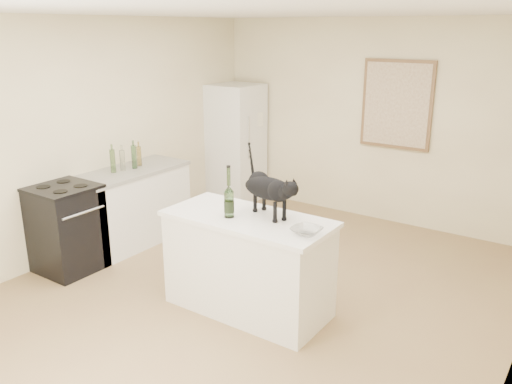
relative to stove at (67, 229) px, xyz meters
The scene contains 17 objects.
floor 2.09m from the stove, 17.10° to the left, with size 5.50×5.50×0.00m, color #987E51.
ceiling 2.96m from the stove, 17.10° to the left, with size 5.50×5.50×0.00m, color white.
wall_back 3.97m from the stove, 59.80° to the left, with size 4.50×4.50×0.00m, color #FCF3C3.
wall_left 1.08m from the stove, 116.57° to the left, with size 5.50×5.50×0.00m, color #FCF3C3.
island_base 2.09m from the stove, 11.04° to the left, with size 1.44×0.67×0.86m, color white.
island_top 2.13m from the stove, 11.04° to the left, with size 1.50×0.70×0.04m, color white.
left_cabinets 0.90m from the stove, 90.00° to the left, with size 0.60×1.40×0.86m, color white.
left_countertop 1.00m from the stove, 90.00° to the left, with size 0.62×1.44×0.04m, color gray.
stove is the anchor object (origin of this frame).
fridge 2.98m from the stove, 90.00° to the left, with size 0.68×0.68×1.70m, color white.
artwork_frame 4.16m from the stove, 55.87° to the left, with size 0.90×0.03×1.10m, color brown.
artwork_canvas 4.14m from the stove, 55.73° to the left, with size 0.82×0.00×1.02m, color beige.
black_cat 2.34m from the stove, 13.47° to the left, with size 0.63×0.19×0.44m, color black, non-canonical shape.
wine_bottle 2.05m from the stove, ahead, with size 0.09×0.09×0.41m, color #2C5522.
glass_bowl 2.74m from the stove, ahead, with size 0.24×0.24×0.06m, color silver.
fridge_paper 3.18m from the stove, 83.58° to the left, with size 0.01×0.15×0.19m, color white.
counter_bottle_cluster 1.07m from the stove, 91.40° to the left, with size 0.12×0.44×0.27m.
Camera 1 is at (2.61, -3.70, 2.48)m, focal length 36.98 mm.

